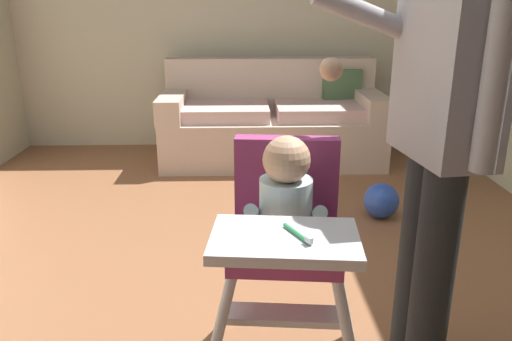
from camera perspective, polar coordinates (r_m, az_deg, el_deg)
ground at (r=2.48m, az=-2.56°, el=-15.23°), size 5.64×7.08×0.10m
wall_far at (r=4.84m, az=-2.42°, el=18.68°), size 4.84×0.06×2.69m
couch at (r=4.44m, az=1.85°, el=5.50°), size 1.88×0.86×0.86m
high_chair at (r=1.66m, az=3.34°, el=-5.77°), size 0.66×0.77×0.94m
adult_standing at (r=1.75m, az=20.00°, el=3.41°), size 0.55×0.50×1.60m
toy_ball at (r=2.99m, az=2.68°, el=-6.06°), size 0.17×0.17×0.17m
toy_ball_second at (r=3.35m, az=14.00°, el=-3.33°), size 0.23×0.23×0.23m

